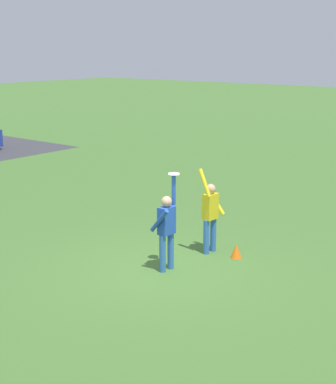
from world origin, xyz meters
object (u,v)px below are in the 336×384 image
person_catcher (167,227)px  person_defender (210,212)px  frisbee_disc (174,174)px  field_cone_orange (236,251)px

person_catcher → person_defender: 1.50m
frisbee_disc → field_cone_orange: bearing=-29.7°
field_cone_orange → person_defender: bearing=96.2°
person_catcher → person_defender: person_catcher is taller
frisbee_disc → person_defender: bearing=-3.9°
person_catcher → frisbee_disc: (0.22, -0.02, 1.11)m
person_catcher → field_cone_orange: size_ratio=6.50×
frisbee_disc → field_cone_orange: size_ratio=0.77×
person_defender → frisbee_disc: frisbee_disc is taller
person_catcher → field_cone_orange: (1.57, -0.78, -0.82)m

